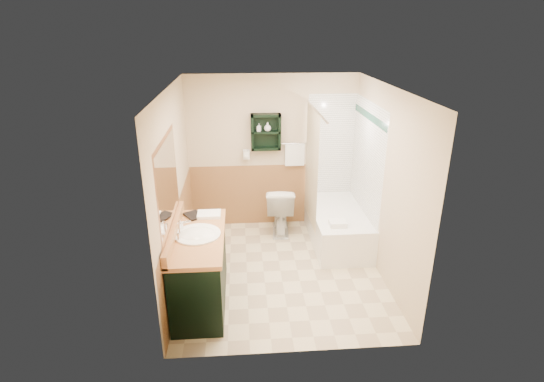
{
  "coord_description": "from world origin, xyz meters",
  "views": [
    {
      "loc": [
        -0.49,
        -4.84,
        3.09
      ],
      "look_at": [
        -0.1,
        0.2,
        1.07
      ],
      "focal_mm": 28.0,
      "sensor_mm": 36.0,
      "label": 1
    }
  ],
  "objects_px": {
    "toilet": "(280,209)",
    "soap_bottle_a": "(259,129)",
    "hair_dryer": "(246,154)",
    "bathtub": "(338,226)",
    "soap_bottle_b": "(268,128)",
    "wall_shelf": "(266,132)",
    "vanity_book": "(186,209)",
    "vanity": "(200,269)"
  },
  "relations": [
    {
      "from": "toilet",
      "to": "soap_bottle_a",
      "type": "xyz_separation_m",
      "value": [
        -0.3,
        0.23,
        1.22
      ]
    },
    {
      "from": "vanity",
      "to": "bathtub",
      "type": "bearing_deg",
      "value": 34.28
    },
    {
      "from": "wall_shelf",
      "to": "bathtub",
      "type": "height_order",
      "value": "wall_shelf"
    },
    {
      "from": "bathtub",
      "to": "soap_bottle_b",
      "type": "height_order",
      "value": "soap_bottle_b"
    },
    {
      "from": "wall_shelf",
      "to": "vanity_book",
      "type": "distance_m",
      "value": 1.94
    },
    {
      "from": "wall_shelf",
      "to": "vanity",
      "type": "xyz_separation_m",
      "value": [
        -0.89,
        -1.97,
        -1.11
      ]
    },
    {
      "from": "toilet",
      "to": "vanity",
      "type": "bearing_deg",
      "value": 62.36
    },
    {
      "from": "vanity_book",
      "to": "soap_bottle_a",
      "type": "xyz_separation_m",
      "value": [
        0.96,
        1.52,
        0.59
      ]
    },
    {
      "from": "hair_dryer",
      "to": "bathtub",
      "type": "bearing_deg",
      "value": -27.48
    },
    {
      "from": "hair_dryer",
      "to": "vanity_book",
      "type": "xyz_separation_m",
      "value": [
        -0.76,
        -1.55,
        -0.2
      ]
    },
    {
      "from": "vanity_book",
      "to": "soap_bottle_a",
      "type": "bearing_deg",
      "value": 25.34
    },
    {
      "from": "bathtub",
      "to": "soap_bottle_b",
      "type": "distance_m",
      "value": 1.81
    },
    {
      "from": "hair_dryer",
      "to": "soap_bottle_b",
      "type": "bearing_deg",
      "value": -5.24
    },
    {
      "from": "wall_shelf",
      "to": "vanity_book",
      "type": "relative_size",
      "value": 2.21
    },
    {
      "from": "bathtub",
      "to": "toilet",
      "type": "bearing_deg",
      "value": 152.26
    },
    {
      "from": "vanity",
      "to": "toilet",
      "type": "height_order",
      "value": "vanity"
    },
    {
      "from": "vanity",
      "to": "soap_bottle_a",
      "type": "height_order",
      "value": "soap_bottle_a"
    },
    {
      "from": "vanity",
      "to": "soap_bottle_b",
      "type": "height_order",
      "value": "soap_bottle_b"
    },
    {
      "from": "wall_shelf",
      "to": "hair_dryer",
      "type": "relative_size",
      "value": 2.29
    },
    {
      "from": "wall_shelf",
      "to": "soap_bottle_b",
      "type": "relative_size",
      "value": 4.05
    },
    {
      "from": "vanity_book",
      "to": "soap_bottle_a",
      "type": "relative_size",
      "value": 2.09
    },
    {
      "from": "hair_dryer",
      "to": "bathtub",
      "type": "xyz_separation_m",
      "value": [
        1.33,
        -0.69,
        -0.94
      ]
    },
    {
      "from": "bathtub",
      "to": "vanity",
      "type": "bearing_deg",
      "value": -145.72
    },
    {
      "from": "vanity_book",
      "to": "hair_dryer",
      "type": "bearing_deg",
      "value": 31.45
    },
    {
      "from": "bathtub",
      "to": "soap_bottle_a",
      "type": "relative_size",
      "value": 12.58
    },
    {
      "from": "hair_dryer",
      "to": "bathtub",
      "type": "height_order",
      "value": "hair_dryer"
    },
    {
      "from": "wall_shelf",
      "to": "toilet",
      "type": "height_order",
      "value": "wall_shelf"
    },
    {
      "from": "toilet",
      "to": "soap_bottle_b",
      "type": "bearing_deg",
      "value": -47.66
    },
    {
      "from": "hair_dryer",
      "to": "vanity_book",
      "type": "height_order",
      "value": "hair_dryer"
    },
    {
      "from": "vanity",
      "to": "bathtub",
      "type": "height_order",
      "value": "vanity"
    },
    {
      "from": "wall_shelf",
      "to": "vanity_book",
      "type": "bearing_deg",
      "value": -124.78
    },
    {
      "from": "wall_shelf",
      "to": "vanity",
      "type": "distance_m",
      "value": 2.44
    },
    {
      "from": "wall_shelf",
      "to": "hair_dryer",
      "type": "height_order",
      "value": "wall_shelf"
    },
    {
      "from": "vanity",
      "to": "soap_bottle_a",
      "type": "bearing_deg",
      "value": 68.05
    },
    {
      "from": "wall_shelf",
      "to": "soap_bottle_a",
      "type": "relative_size",
      "value": 4.61
    },
    {
      "from": "hair_dryer",
      "to": "toilet",
      "type": "bearing_deg",
      "value": -27.06
    },
    {
      "from": "toilet",
      "to": "vanity_book",
      "type": "height_order",
      "value": "vanity_book"
    },
    {
      "from": "vanity",
      "to": "vanity_book",
      "type": "bearing_deg",
      "value": 110.29
    },
    {
      "from": "wall_shelf",
      "to": "soap_bottle_b",
      "type": "distance_m",
      "value": 0.07
    },
    {
      "from": "wall_shelf",
      "to": "bathtub",
      "type": "xyz_separation_m",
      "value": [
        1.03,
        -0.66,
        -1.29
      ]
    },
    {
      "from": "hair_dryer",
      "to": "vanity",
      "type": "distance_m",
      "value": 2.22
    },
    {
      "from": "hair_dryer",
      "to": "toilet",
      "type": "relative_size",
      "value": 0.31
    }
  ]
}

